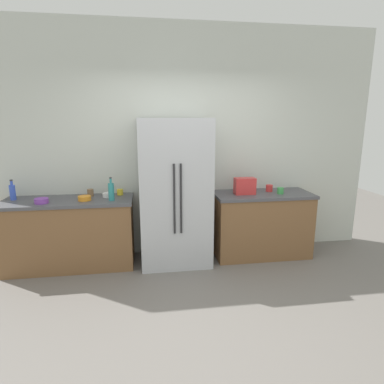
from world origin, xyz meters
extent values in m
plane|color=slate|center=(0.00, 0.00, 0.00)|extent=(10.73, 10.73, 0.00)
cube|color=silver|center=(0.00, 1.70, 1.54)|extent=(5.36, 0.10, 3.09)
cube|color=brown|center=(-1.49, 1.34, 0.42)|extent=(1.57, 0.58, 0.84)
cube|color=#4C4C51|center=(-1.49, 1.34, 0.86)|extent=(1.60, 0.61, 0.04)
cube|color=brown|center=(1.05, 1.34, 0.42)|extent=(1.29, 0.58, 0.84)
cube|color=#4C4C51|center=(1.05, 1.34, 0.86)|extent=(1.32, 0.61, 0.04)
cube|color=#B7BABF|center=(-0.15, 1.30, 0.94)|extent=(0.90, 0.66, 1.88)
cylinder|color=#262628|center=(-0.19, 0.95, 0.94)|extent=(0.02, 0.02, 0.85)
cylinder|color=#262628|center=(-0.11, 0.95, 0.94)|extent=(0.02, 0.02, 0.85)
cube|color=red|center=(0.79, 1.32, 0.99)|extent=(0.27, 0.15, 0.22)
cylinder|color=teal|center=(-0.94, 1.23, 0.99)|extent=(0.07, 0.07, 0.21)
cylinder|color=teal|center=(-0.94, 1.23, 1.13)|extent=(0.03, 0.03, 0.06)
cylinder|color=#333338|center=(-0.94, 1.23, 1.17)|extent=(0.03, 0.03, 0.02)
cylinder|color=blue|center=(-2.15, 1.43, 0.98)|extent=(0.07, 0.07, 0.19)
cylinder|color=blue|center=(-2.15, 1.43, 1.10)|extent=(0.03, 0.03, 0.05)
cylinder|color=#333338|center=(-2.15, 1.43, 1.13)|extent=(0.03, 0.03, 0.02)
cylinder|color=brown|center=(-1.23, 1.50, 0.93)|extent=(0.08, 0.08, 0.09)
cylinder|color=yellow|center=(-0.86, 1.51, 0.92)|extent=(0.08, 0.08, 0.08)
cylinder|color=red|center=(1.18, 1.43, 0.93)|extent=(0.09, 0.09, 0.09)
cylinder|color=green|center=(1.27, 1.27, 0.93)|extent=(0.09, 0.09, 0.08)
cylinder|color=white|center=(-1.00, 1.43, 0.91)|extent=(0.14, 0.14, 0.05)
cylinder|color=purple|center=(-1.76, 1.22, 0.91)|extent=(0.16, 0.16, 0.06)
cylinder|color=orange|center=(-1.27, 1.28, 0.91)|extent=(0.16, 0.16, 0.06)
camera|label=1|loc=(-0.52, -2.69, 1.86)|focal=29.85mm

